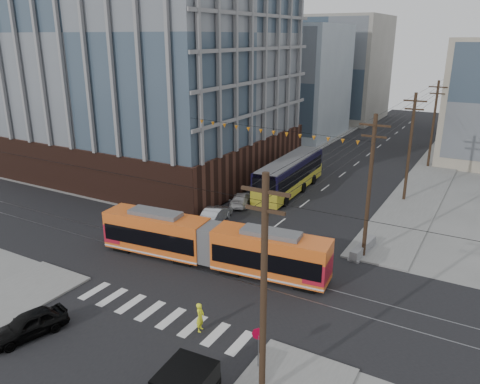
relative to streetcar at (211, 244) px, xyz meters
The scene contains 15 objects.
ground 4.52m from the streetcar, 76.91° to the right, with size 160.00×160.00×0.00m, color slate.
office_building 30.99m from the streetcar, 138.05° to the left, with size 30.00×25.00×28.60m, color #381E16.
bg_bldg_nw_near 51.07m from the streetcar, 108.52° to the left, with size 18.00×16.00×18.00m, color #8C99A5.
bg_bldg_nw_far 69.66m from the streetcar, 100.88° to the left, with size 16.00×18.00×20.00m, color gray.
utility_pole_near 14.33m from the streetcar, 46.84° to the right, with size 0.30×0.30×11.00m, color black.
utility_pole_far 52.91m from the streetcar, 79.69° to the left, with size 0.30×0.30×11.00m, color black.
streetcar is the anchor object (origin of this frame).
city_bus 18.76m from the streetcar, 96.20° to the left, with size 2.88×13.27×3.76m, color black, non-canonical shape.
black_sedan 13.08m from the streetcar, 108.50° to the right, with size 1.70×4.22×1.44m, color black.
parked_car_silver 8.55m from the streetcar, 120.13° to the left, with size 1.53×4.39×1.45m, color #ABAEB4.
parked_car_white 13.21m from the streetcar, 109.72° to the left, with size 1.73×4.26×1.24m, color #B7B7B7.
parked_car_grey 22.64m from the streetcar, 103.09° to the left, with size 2.02×4.38×1.22m, color #505152.
pedestrian 8.26m from the streetcar, 61.00° to the right, with size 0.65×0.42×1.77m, color #F8FF24.
stop_sign 11.89m from the streetcar, 45.14° to the right, with size 0.68×0.68×2.25m, color #9B0222, non-canonical shape.
jersey_barrier 12.02m from the streetcar, 39.30° to the left, with size 0.91×4.04×0.81m, color #55575F.
Camera 1 is at (16.48, -21.98, 16.13)m, focal length 35.00 mm.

